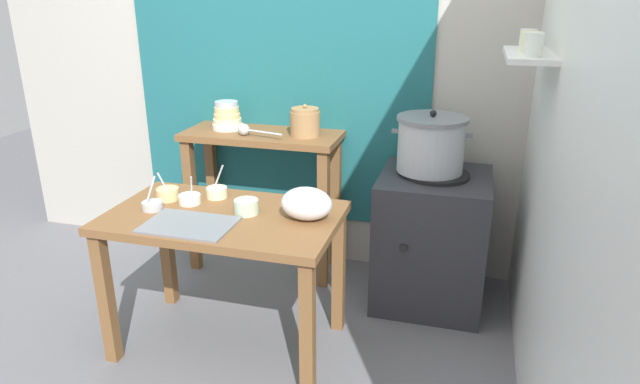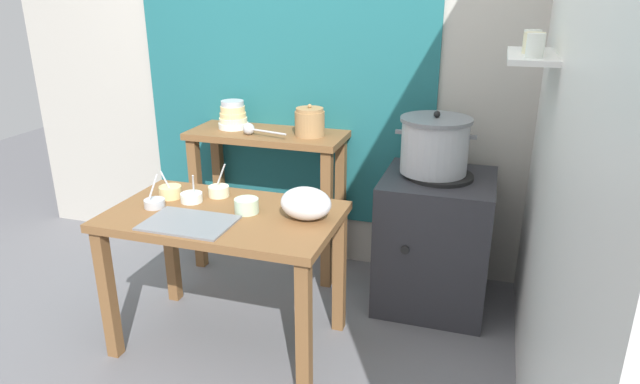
{
  "view_description": "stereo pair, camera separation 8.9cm",
  "coord_description": "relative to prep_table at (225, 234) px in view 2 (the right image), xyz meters",
  "views": [
    {
      "loc": [
        1.04,
        -2.24,
        1.73
      ],
      "look_at": [
        0.38,
        0.13,
        0.82
      ],
      "focal_mm": 31.18,
      "sensor_mm": 36.0,
      "label": 1
    },
    {
      "loc": [
        1.12,
        -2.21,
        1.73
      ],
      "look_at": [
        0.38,
        0.13,
        0.82
      ],
      "focal_mm": 31.18,
      "sensor_mm": 36.0,
      "label": 2
    }
  ],
  "objects": [
    {
      "name": "ground_plane",
      "position": [
        0.06,
        0.02,
        -0.61
      ],
      "size": [
        9.0,
        9.0,
        0.0
      ],
      "primitive_type": "plane",
      "color": "slate"
    },
    {
      "name": "wall_back",
      "position": [
        0.14,
        1.11,
        0.69
      ],
      "size": [
        4.4,
        0.12,
        2.6
      ],
      "color": "#B2ADA3",
      "rests_on": "ground"
    },
    {
      "name": "wall_right",
      "position": [
        1.46,
        0.22,
        0.69
      ],
      "size": [
        0.3,
        3.2,
        2.6
      ],
      "color": "white",
      "rests_on": "ground"
    },
    {
      "name": "prep_table",
      "position": [
        0.0,
        0.0,
        0.0
      ],
      "size": [
        1.1,
        0.66,
        0.72
      ],
      "color": "brown",
      "rests_on": "ground"
    },
    {
      "name": "back_shelf_table",
      "position": [
        -0.13,
        0.85,
        0.07
      ],
      "size": [
        0.96,
        0.4,
        0.9
      ],
      "color": "brown",
      "rests_on": "ground"
    },
    {
      "name": "stove_block",
      "position": [
        0.93,
        0.72,
        -0.23
      ],
      "size": [
        0.6,
        0.61,
        0.78
      ],
      "color": "#2D2D33",
      "rests_on": "ground"
    },
    {
      "name": "steamer_pot",
      "position": [
        0.89,
        0.74,
        0.32
      ],
      "size": [
        0.43,
        0.38,
        0.34
      ],
      "color": "#B7BABF",
      "rests_on": "stove_block"
    },
    {
      "name": "clay_pot",
      "position": [
        0.15,
        0.85,
        0.37
      ],
      "size": [
        0.18,
        0.18,
        0.19
      ],
      "color": "#A37A4C",
      "rests_on": "back_shelf_table"
    },
    {
      "name": "bowl_stack_enamel",
      "position": [
        -0.36,
        0.88,
        0.37
      ],
      "size": [
        0.19,
        0.19,
        0.17
      ],
      "color": "silver",
      "rests_on": "back_shelf_table"
    },
    {
      "name": "ladle",
      "position": [
        -0.19,
        0.76,
        0.33
      ],
      "size": [
        0.29,
        0.1,
        0.07
      ],
      "color": "#B7BABF",
      "rests_on": "back_shelf_table"
    },
    {
      "name": "serving_tray",
      "position": [
        -0.09,
        -0.17,
        0.12
      ],
      "size": [
        0.4,
        0.28,
        0.01
      ],
      "primitive_type": "cube",
      "color": "slate",
      "rests_on": "prep_table"
    },
    {
      "name": "plastic_bag",
      "position": [
        0.4,
        0.05,
        0.19
      ],
      "size": [
        0.24,
        0.18,
        0.15
      ],
      "primitive_type": "ellipsoid",
      "color": "white",
      "rests_on": "prep_table"
    },
    {
      "name": "prep_bowl_0",
      "position": [
        -0.12,
        0.19,
        0.14
      ],
      "size": [
        0.11,
        0.11,
        0.17
      ],
      "color": "beige",
      "rests_on": "prep_table"
    },
    {
      "name": "prep_bowl_1",
      "position": [
        -0.35,
        -0.04,
        0.13
      ],
      "size": [
        0.1,
        0.1,
        0.16
      ],
      "color": "#B7BABF",
      "rests_on": "prep_table"
    },
    {
      "name": "prep_bowl_2",
      "position": [
        -0.35,
        0.1,
        0.14
      ],
      "size": [
        0.11,
        0.11,
        0.14
      ],
      "color": "#E5C684",
      "rests_on": "prep_table"
    },
    {
      "name": "prep_bowl_3",
      "position": [
        -0.22,
        0.08,
        0.14
      ],
      "size": [
        0.11,
        0.11,
        0.15
      ],
      "color": "silver",
      "rests_on": "prep_table"
    },
    {
      "name": "prep_bowl_4",
      "position": [
        0.11,
        0.04,
        0.15
      ],
      "size": [
        0.12,
        0.12,
        0.07
      ],
      "color": "#B7D1AD",
      "rests_on": "prep_table"
    }
  ]
}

